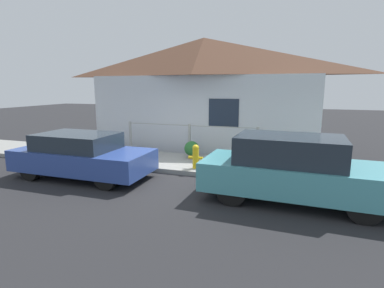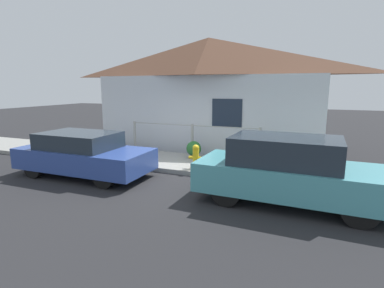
{
  "view_description": "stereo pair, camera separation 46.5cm",
  "coord_description": "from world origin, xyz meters",
  "views": [
    {
      "loc": [
        3.49,
        -7.94,
        2.57
      ],
      "look_at": [
        0.69,
        0.3,
        0.9
      ],
      "focal_mm": 28.0,
      "sensor_mm": 36.0,
      "label": 1
    },
    {
      "loc": [
        3.92,
        -7.78,
        2.57
      ],
      "look_at": [
        0.69,
        0.3,
        0.9
      ],
      "focal_mm": 28.0,
      "sensor_mm": 36.0,
      "label": 2
    }
  ],
  "objects": [
    {
      "name": "car_left",
      "position": [
        -2.17,
        -1.08,
        0.65
      ],
      "size": [
        3.94,
        1.68,
        1.27
      ],
      "rotation": [
        0.0,
        0.0,
        0.0
      ],
      "color": "#2D4793",
      "rests_on": "ground_plane"
    },
    {
      "name": "house",
      "position": [
        0.0,
        3.67,
        3.5
      ],
      "size": [
        9.17,
        2.23,
        4.45
      ],
      "color": "silver",
      "rests_on": "ground_plane"
    },
    {
      "name": "fence",
      "position": [
        0.0,
        2.04,
        0.76
      ],
      "size": [
        4.9,
        0.1,
        1.13
      ],
      "color": "#999993",
      "rests_on": "sidewalk"
    },
    {
      "name": "sidewalk",
      "position": [
        0.0,
        1.09,
        0.07
      ],
      "size": [
        24.0,
        2.19,
        0.14
      ],
      "color": "gray",
      "rests_on": "ground_plane"
    },
    {
      "name": "ground_plane",
      "position": [
        0.0,
        0.0,
        0.0
      ],
      "size": [
        60.0,
        60.0,
        0.0
      ],
      "primitive_type": "plane",
      "color": "#262628"
    },
    {
      "name": "car_right",
      "position": [
        3.57,
        -1.08,
        0.75
      ],
      "size": [
        4.22,
        1.82,
        1.5
      ],
      "rotation": [
        0.0,
        0.0,
        -0.04
      ],
      "color": "teal",
      "rests_on": "ground_plane"
    },
    {
      "name": "fire_hydrant",
      "position": [
        0.77,
        0.4,
        0.52
      ],
      "size": [
        0.44,
        0.2,
        0.73
      ],
      "color": "yellow",
      "rests_on": "sidewalk"
    },
    {
      "name": "potted_plant_near_hydrant",
      "position": [
        0.26,
        1.54,
        0.47
      ],
      "size": [
        0.51,
        0.51,
        0.6
      ],
      "color": "brown",
      "rests_on": "sidewalk"
    }
  ]
}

